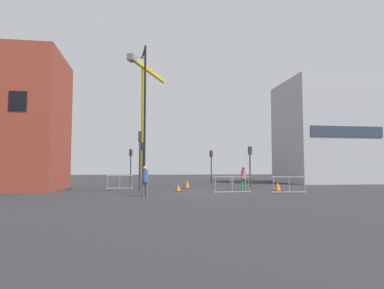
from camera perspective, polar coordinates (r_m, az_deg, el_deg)
name	(u,v)px	position (r m, az deg, el deg)	size (l,w,h in m)	color
ground	(209,193)	(21.86, 2.82, -8.20)	(160.00, 160.00, 0.00)	#28282B
office_block	(325,133)	(41.35, 21.47, 1.89)	(9.44, 8.40, 11.43)	#A8AAB2
construction_crane	(144,101)	(66.11, -8.01, 7.20)	(7.91, 16.50, 21.77)	gold
streetlamp_tall	(144,108)	(21.92, -8.01, 6.19)	(0.47, 2.10, 9.42)	black
traffic_light_island	(140,151)	(23.76, -8.76, -1.11)	(0.26, 0.38, 4.17)	#2D2D30
traffic_light_verge	(131,160)	(36.81, -10.28, -2.63)	(0.34, 0.39, 3.70)	#2D2D30
traffic_light_near	(250,159)	(30.78, 9.74, -2.48)	(0.38, 0.26, 3.58)	#2D2D30
traffic_light_corner	(143,157)	(29.77, -8.23, -2.09)	(0.38, 0.36, 3.87)	#2D2D30
traffic_light_far	(211,161)	(36.94, 3.25, -2.81)	(0.39, 0.34, 3.58)	#2D2D30
pedestrian_walking	(243,177)	(25.21, 8.65, -5.37)	(0.34, 0.34, 1.71)	#2D844C
pedestrian_waiting	(145,179)	(19.32, -7.92, -5.73)	(0.34, 0.34, 1.71)	#4C4C51
safety_barrier_mid_span	(232,184)	(21.91, 6.78, -6.69)	(2.48, 0.13, 1.08)	gray
safety_barrier_rear	(289,185)	(22.48, 16.03, -6.49)	(2.22, 0.29, 1.08)	#9EA0A5
safety_barrier_right_run	(232,179)	(35.27, 6.72, -5.75)	(0.30, 2.11, 1.08)	#B2B5BA
safety_barrier_front	(120,182)	(26.57, -12.08, -6.19)	(2.01, 0.36, 1.08)	gray
traffic_cone_striped	(278,187)	(25.11, 14.24, -6.91)	(0.61, 0.61, 0.61)	black
traffic_cone_orange	(178,188)	(23.85, -2.32, -7.36)	(0.46, 0.46, 0.46)	black
traffic_cone_by_barrier	(187,184)	(28.12, -0.84, -6.71)	(0.63, 0.63, 0.64)	black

